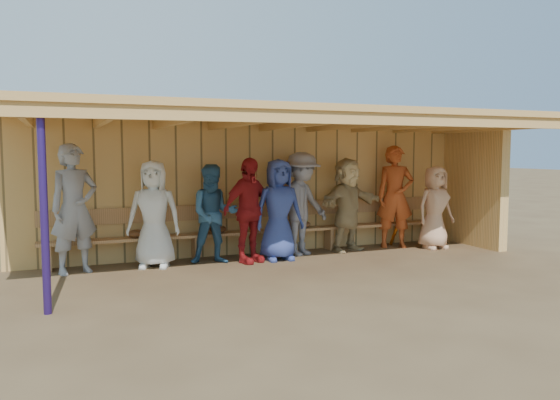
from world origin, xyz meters
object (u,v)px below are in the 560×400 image
object	(u,v)px
player_c	(214,214)
player_extra	(279,210)
player_e	(301,204)
player_f	(348,205)
player_b	(154,214)
bench	(264,225)
player_g	(395,197)
player_a	(74,209)
player_d	(249,210)
player_h	(435,208)

from	to	relation	value
player_c	player_extra	distance (m)	1.11
player_e	player_f	bearing A→B (deg)	-20.20
player_b	player_c	bearing A→B (deg)	17.00
player_c	bench	world-z (taller)	player_c
player_g	player_extra	size ratio (longest dim) A/B	1.14
player_b	player_c	distance (m)	0.98
player_a	player_b	xyz separation A→B (m)	(1.19, -0.02, -0.13)
player_d	player_extra	world-z (taller)	player_d
player_e	player_f	size ratio (longest dim) A/B	1.06
player_e	player_a	bearing A→B (deg)	158.87
bench	player_c	bearing A→B (deg)	-156.49
player_h	player_a	bearing A→B (deg)	174.60
player_b	player_d	size ratio (longest dim) A/B	0.98
player_e	player_g	world-z (taller)	player_g
player_a	player_g	distance (m)	5.82
player_e	player_g	bearing A→B (deg)	-21.04
player_a	player_c	size ratio (longest dim) A/B	1.20
player_d	player_h	world-z (taller)	player_d
player_f	player_h	world-z (taller)	player_f
player_b	player_g	world-z (taller)	player_g
player_extra	bench	xyz separation A→B (m)	(-0.04, 0.61, -0.34)
bench	player_b	bearing A→B (deg)	-168.85
player_b	player_extra	world-z (taller)	player_extra
player_a	player_c	bearing A→B (deg)	-21.98
player_e	player_g	size ratio (longest dim) A/B	0.94
player_b	player_g	distance (m)	4.64
player_c	bench	distance (m)	1.19
player_extra	player_g	bearing A→B (deg)	7.07
player_b	player_d	xyz separation A→B (m)	(1.53, -0.22, 0.02)
player_f	bench	world-z (taller)	player_f
player_a	player_d	bearing A→B (deg)	-24.92
player_d	bench	bearing A→B (deg)	27.75
player_d	player_e	distance (m)	1.14
player_d	player_h	bearing A→B (deg)	-24.38
player_h	player_extra	xyz separation A→B (m)	(-3.19, 0.11, 0.08)
player_e	bench	xyz separation A→B (m)	(-0.59, 0.33, -0.40)
player_c	player_e	bearing A→B (deg)	14.09
player_e	player_extra	distance (m)	0.62
player_extra	player_d	bearing A→B (deg)	-178.22
player_c	player_g	size ratio (longest dim) A/B	0.84
player_e	bench	distance (m)	0.79
player_a	bench	xyz separation A→B (m)	(3.23, 0.38, -0.47)
player_d	player_g	bearing A→B (deg)	-17.11
player_e	player_extra	size ratio (longest dim) A/B	1.06
player_b	player_e	distance (m)	2.63
player_g	player_extra	bearing A→B (deg)	-153.85
player_c	player_extra	size ratio (longest dim) A/B	0.95
player_c	player_f	distance (m)	2.62
player_f	player_extra	size ratio (longest dim) A/B	1.01
player_a	bench	world-z (taller)	player_a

